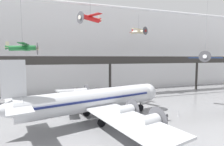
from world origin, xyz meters
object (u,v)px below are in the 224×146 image
object	(u,v)px
suspended_plane_blue_trainer	(205,57)
airliner_silver_main	(91,100)
suspended_plane_cream_biplane	(139,32)
stanchion_barrier	(178,114)
info_sign_pedestal	(167,118)
suspended_plane_green_biplane	(23,48)
suspended_plane_red_highwing	(90,18)

from	to	relation	value
suspended_plane_blue_trainer	airliner_silver_main	bearing A→B (deg)	-39.98
suspended_plane_cream_biplane	stanchion_barrier	distance (m)	26.97
airliner_silver_main	info_sign_pedestal	xyz separation A→B (m)	(12.05, -3.62, -3.11)
suspended_plane_green_biplane	suspended_plane_red_highwing	size ratio (longest dim) A/B	1.74
airliner_silver_main	info_sign_pedestal	bearing A→B (deg)	-30.77
suspended_plane_cream_biplane	suspended_plane_red_highwing	bearing A→B (deg)	-86.29
suspended_plane_green_biplane	stanchion_barrier	bearing A→B (deg)	-16.84
stanchion_barrier	suspended_plane_red_highwing	bearing A→B (deg)	139.62
suspended_plane_green_biplane	suspended_plane_blue_trainer	xyz separation A→B (m)	(35.53, -4.60, -1.51)
suspended_plane_blue_trainer	info_sign_pedestal	size ratio (longest dim) A/B	10.29
airliner_silver_main	suspended_plane_red_highwing	world-z (taller)	suspended_plane_red_highwing
airliner_silver_main	suspended_plane_cream_biplane	world-z (taller)	suspended_plane_cream_biplane
suspended_plane_blue_trainer	info_sign_pedestal	bearing A→B (deg)	-21.75
stanchion_barrier	info_sign_pedestal	world-z (taller)	info_sign_pedestal
suspended_plane_red_highwing	info_sign_pedestal	distance (m)	24.70
suspended_plane_blue_trainer	stanchion_barrier	xyz separation A→B (m)	(-9.33, -3.66, -10.46)
suspended_plane_red_highwing	suspended_plane_blue_trainer	bearing A→B (deg)	133.61
suspended_plane_red_highwing	stanchion_barrier	distance (m)	25.76
suspended_plane_green_biplane	suspended_plane_blue_trainer	world-z (taller)	suspended_plane_green_biplane
suspended_plane_green_biplane	suspended_plane_cream_biplane	xyz separation A→B (m)	(28.21, 12.06, 5.64)
suspended_plane_green_biplane	info_sign_pedestal	xyz separation A→B (m)	(22.78, -9.61, -11.84)
airliner_silver_main	info_sign_pedestal	world-z (taller)	airliner_silver_main
suspended_plane_blue_trainer	info_sign_pedestal	xyz separation A→B (m)	(-12.75, -5.00, -10.33)
airliner_silver_main	suspended_plane_red_highwing	xyz separation A→B (m)	(1.83, 9.33, 15.27)
suspended_plane_cream_biplane	info_sign_pedestal	size ratio (longest dim) A/B	4.93
airliner_silver_main	suspended_plane_green_biplane	distance (m)	15.07
suspended_plane_blue_trainer	suspended_plane_cream_biplane	bearing A→B (deg)	-109.46
suspended_plane_blue_trainer	suspended_plane_cream_biplane	size ratio (longest dim) A/B	2.09
suspended_plane_green_biplane	suspended_plane_red_highwing	bearing A→B (deg)	15.56
stanchion_barrier	info_sign_pedestal	xyz separation A→B (m)	(-3.42, -1.34, 0.13)
airliner_silver_main	suspended_plane_blue_trainer	distance (m)	25.87
stanchion_barrier	info_sign_pedestal	size ratio (longest dim) A/B	0.87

